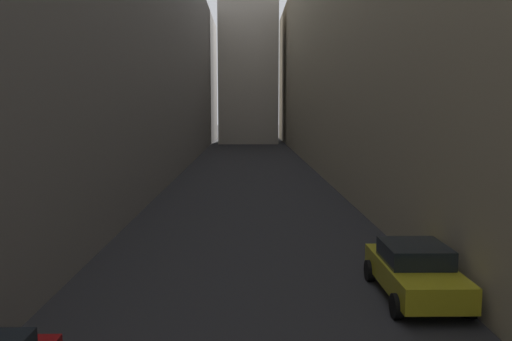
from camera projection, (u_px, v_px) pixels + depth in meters
name	position (u px, v px, depth m)	size (l,w,h in m)	color
ground_plane	(249.00, 180.00, 38.15)	(264.00, 264.00, 0.00)	#232326
building_block_left	(78.00, 47.00, 38.81)	(14.26, 108.00, 19.32)	slate
building_block_right	(418.00, 40.00, 39.15)	(14.19, 108.00, 20.43)	gray
parked_car_right_far	(415.00, 270.00, 14.27)	(2.01, 4.20, 1.47)	#A59919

